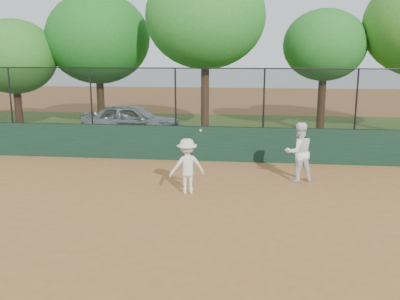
# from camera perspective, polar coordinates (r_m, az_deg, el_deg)

# --- Properties ---
(ground) EXTENTS (80.00, 80.00, 0.00)m
(ground) POSITION_cam_1_polar(r_m,az_deg,el_deg) (10.00, -6.14, -9.30)
(ground) COLOR #A56735
(ground) RESTS_ON ground
(back_wall) EXTENTS (26.00, 0.20, 1.20)m
(back_wall) POSITION_cam_1_polar(r_m,az_deg,el_deg) (15.51, -1.27, 0.87)
(back_wall) COLOR #163121
(back_wall) RESTS_ON ground
(grass_strip) EXTENTS (36.00, 12.00, 0.01)m
(grass_strip) POSITION_cam_1_polar(r_m,az_deg,el_deg) (21.47, 0.99, 2.44)
(grass_strip) COLOR #324E18
(grass_strip) RESTS_ON ground
(parked_car) EXTENTS (4.38, 1.78, 1.49)m
(parked_car) POSITION_cam_1_polar(r_m,az_deg,el_deg) (20.12, -8.77, 3.77)
(parked_car) COLOR #B5B9BF
(parked_car) RESTS_ON ground
(player_second) EXTENTS (1.02, 0.90, 1.74)m
(player_second) POSITION_cam_1_polar(r_m,az_deg,el_deg) (13.21, 12.53, -0.25)
(player_second) COLOR white
(player_second) RESTS_ON ground
(player_main) EXTENTS (1.10, 0.90, 1.79)m
(player_main) POSITION_cam_1_polar(r_m,az_deg,el_deg) (11.80, -1.67, -2.08)
(player_main) COLOR beige
(player_main) RESTS_ON ground
(fence_assembly) EXTENTS (26.00, 0.06, 2.00)m
(fence_assembly) POSITION_cam_1_polar(r_m,az_deg,el_deg) (15.27, -1.40, 6.89)
(fence_assembly) COLOR black
(fence_assembly) RESTS_ON back_wall
(tree_0) EXTENTS (3.98, 3.62, 5.24)m
(tree_0) POSITION_cam_1_polar(r_m,az_deg,el_deg) (22.83, -22.70, 10.94)
(tree_0) COLOR #412717
(tree_0) RESTS_ON ground
(tree_1) EXTENTS (4.99, 4.53, 6.52)m
(tree_1) POSITION_cam_1_polar(r_m,az_deg,el_deg) (22.44, -12.95, 13.74)
(tree_1) COLOR #3D2815
(tree_1) RESTS_ON ground
(tree_2) EXTENTS (5.10, 4.64, 7.39)m
(tree_2) POSITION_cam_1_polar(r_m,az_deg,el_deg) (19.65, 0.68, 16.67)
(tree_2) COLOR #4C311B
(tree_2) RESTS_ON ground
(tree_3) EXTENTS (3.72, 3.38, 5.64)m
(tree_3) POSITION_cam_1_polar(r_m,az_deg,el_deg) (21.29, 15.66, 12.75)
(tree_3) COLOR #3C2514
(tree_3) RESTS_ON ground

